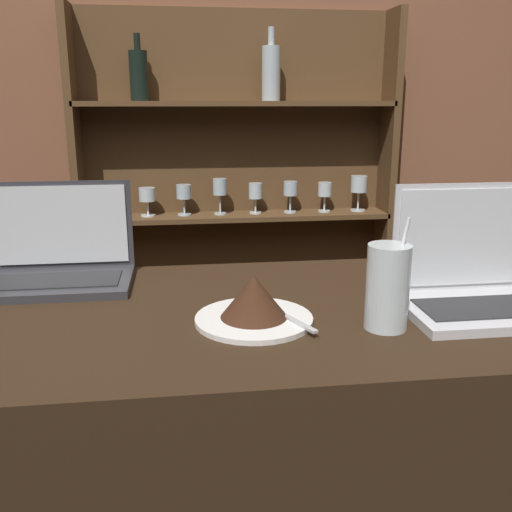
# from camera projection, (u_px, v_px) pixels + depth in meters

# --- Properties ---
(back_wall) EXTENTS (7.00, 0.06, 2.70)m
(back_wall) POSITION_uv_depth(u_px,v_px,m) (205.00, 132.00, 2.41)
(back_wall) COLOR brown
(back_wall) RESTS_ON ground_plane
(back_shelf) EXTENTS (1.31, 0.18, 1.83)m
(back_shelf) POSITION_uv_depth(u_px,v_px,m) (237.00, 226.00, 2.45)
(back_shelf) COLOR brown
(back_shelf) RESTS_ON ground_plane
(laptop_near) EXTENTS (0.32, 0.21, 0.22)m
(laptop_near) POSITION_uv_depth(u_px,v_px,m) (59.00, 261.00, 1.29)
(laptop_near) COLOR #333338
(laptop_near) RESTS_ON bar_counter
(laptop_far) EXTENTS (0.30, 0.22, 0.24)m
(laptop_far) POSITION_uv_depth(u_px,v_px,m) (473.00, 281.00, 1.13)
(laptop_far) COLOR silver
(laptop_far) RESTS_ON bar_counter
(cake_plate) EXTENTS (0.22, 0.22, 0.09)m
(cake_plate) POSITION_uv_depth(u_px,v_px,m) (254.00, 303.00, 1.06)
(cake_plate) COLOR white
(cake_plate) RESTS_ON bar_counter
(water_glass) EXTENTS (0.08, 0.08, 0.21)m
(water_glass) POSITION_uv_depth(u_px,v_px,m) (388.00, 287.00, 1.02)
(water_glass) COLOR silver
(water_glass) RESTS_ON bar_counter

